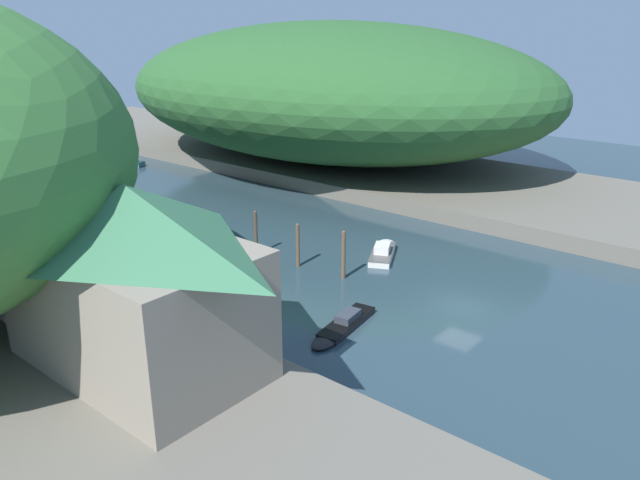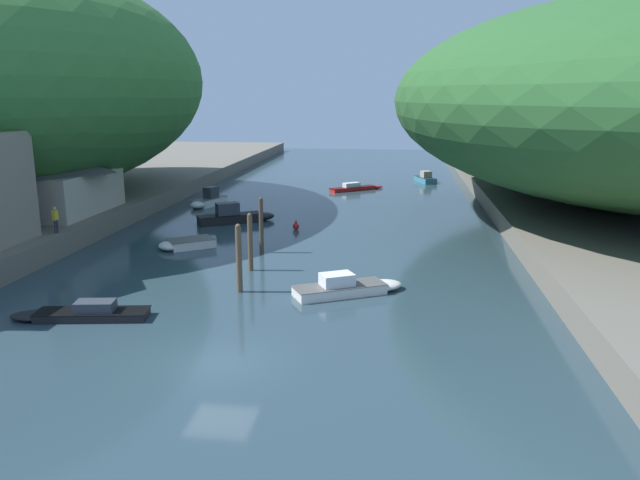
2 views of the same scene
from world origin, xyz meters
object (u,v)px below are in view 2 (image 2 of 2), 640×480
Objects in this scene: channel_buoy_near at (296,226)px; boat_mid_channel at (79,313)px; boat_moored_right at (350,287)px; person_on_quay at (55,218)px; boat_cabin_cruiser at (184,244)px; boat_far_right_bank at (357,188)px; boat_open_rowboat at (237,216)px; boat_near_quay at (208,200)px; boathouse_shed at (57,181)px; boat_navy_launch at (424,178)px.

boat_mid_channel is at bearing -108.24° from channel_buoy_near.
boat_moored_right is 3.51× the size of person_on_quay.
boat_mid_channel is 13.09m from boat_moored_right.
boat_far_right_bank reaches higher than boat_cabin_cruiser.
boat_open_rowboat reaches higher than boat_cabin_cruiser.
boat_near_quay is at bearing -87.01° from boat_far_right_bank.
boat_moored_right is at bearing -28.16° from boathouse_shed.
boat_near_quay is 27.60m from boat_navy_launch.
boat_far_right_bank is at bearing 155.75° from boat_moored_right.
boat_open_rowboat is 30.18m from boat_navy_launch.
boat_moored_right is (15.00, -24.07, -0.15)m from boat_near_quay.
channel_buoy_near is at bearing 155.92° from boat_near_quay.
boat_near_quay reaches higher than boat_mid_channel.
boat_far_right_bank is (12.98, 11.34, -0.24)m from boat_near_quay.
person_on_quay reaches higher than boat_open_rowboat.
boathouse_shed is 1.68× the size of boat_far_right_bank.
boat_cabin_cruiser is 8.15m from person_on_quay.
boat_navy_launch reaches higher than boat_far_right_bank.
boathouse_shed is 12.04m from boat_cabin_cruiser.
boat_near_quay is (7.62, 11.95, -3.28)m from boathouse_shed.
boathouse_shed is 17.91m from channel_buoy_near.
person_on_quay is at bearing 24.54° from boat_mid_channel.
boat_mid_channel is 1.08× the size of boat_moored_right.
boat_navy_launch is at bearing -29.55° from person_on_quay.
boathouse_shed is 14.55m from boat_near_quay.
boat_moored_right is at bearing 0.48° from boat_open_rowboat.
boat_navy_launch is at bearing -118.30° from boat_near_quay.
boat_far_right_bank is 7.73× the size of channel_buoy_near.
boat_open_rowboat is 8.14× the size of channel_buoy_near.
boathouse_shed is 13.01× the size of channel_buoy_near.
boat_cabin_cruiser is (0.25, 13.58, 0.02)m from boat_mid_channel.
boat_open_rowboat is at bearing 158.67° from channel_buoy_near.
boat_cabin_cruiser is at bearing -65.23° from person_on_quay.
person_on_quay reaches higher than boat_near_quay.
boat_moored_right is at bearing 140.85° from boat_near_quay.
person_on_quay is at bearing 96.56° from boat_near_quay.
boat_far_right_bank is at bearing 48.50° from boathouse_shed.
boat_navy_launch is 1.16× the size of boat_cabin_cruiser.
boat_moored_right reaches higher than boat_cabin_cruiser.
channel_buoy_near is at bearing -27.11° from boat_mid_channel.
boat_navy_launch is 6.20× the size of channel_buoy_near.
boathouse_shed reaches higher than channel_buoy_near.
boat_open_rowboat is at bearing -45.63° from boat_cabin_cruiser.
person_on_quay is (-4.07, -18.59, 1.92)m from boat_near_quay.
boat_cabin_cruiser is 28.77m from boat_far_right_bank.
boat_cabin_cruiser is at bearing -133.84° from channel_buoy_near.
boat_cabin_cruiser is 0.69× the size of boat_far_right_bank.
boat_near_quay is 1.18× the size of boat_cabin_cruiser.
boat_near_quay reaches higher than boat_open_rowboat.
boat_near_quay is 2.80× the size of person_on_quay.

